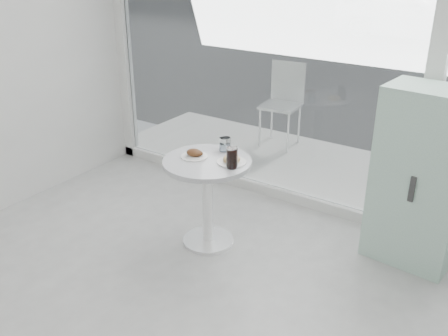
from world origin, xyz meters
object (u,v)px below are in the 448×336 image
Objects in this scene: water_tumbler_b at (226,145)px; cola_glass at (232,158)px; patio_chair at (284,99)px; car_white at (410,13)px; plate_donut at (232,160)px; plate_fritter at (195,154)px; mint_cabinet at (420,178)px; water_tumbler_a at (223,145)px; main_table at (207,185)px.

cola_glass is (0.23, -0.26, 0.03)m from water_tumbler_b.
car_white is (-0.93, 8.90, 0.05)m from patio_chair.
patio_chair is at bearing 104.90° from water_tumbler_b.
plate_fritter is at bearing -166.42° from plate_donut.
mint_cabinet reaches higher than patio_chair.
mint_cabinet is 8.47× the size of cola_glass.
cola_glass reaches higher than plate_fritter.
water_tumbler_b is (1.49, -11.00, 0.15)m from car_white.
water_tumbler_a is (1.47, -11.02, 0.15)m from car_white.
plate_donut is 1.40× the size of cola_glass.
water_tumbler_a is at bearing -156.05° from mint_cabinet.
mint_cabinet is 2.59m from patio_chair.
mint_cabinet is 1.46m from plate_donut.
mint_cabinet is 1.77m from plate_fritter.
patio_chair is at bearing 104.34° from water_tumbler_a.
plate_fritter is 0.94× the size of plate_donut.
water_tumbler_a is at bearing -147.82° from water_tumbler_b.
car_white reaches higher than water_tumbler_a.
water_tumbler_a reaches higher than plate_donut.
water_tumbler_b is at bearing -80.79° from patio_chair.
main_table is at bearing -89.48° from water_tumbler_a.
car_white is at bearing 110.96° from mint_cabinet.
cola_glass is at bearing -164.04° from car_white.
plate_fritter is at bearing -165.87° from car_white.
plate_fritter is at bearing -149.72° from mint_cabinet.
water_tumbler_a is 0.02m from water_tumbler_b.
water_tumbler_b reaches higher than plate_fritter.
cola_glass is at bearing -44.97° from water_tumbler_a.
car_white is at bearing 97.70° from water_tumbler_b.
plate_fritter is (0.42, -2.36, 0.17)m from patio_chair.
water_tumbler_a is (0.12, 0.25, 0.02)m from plate_fritter.
main_table is 3.49× the size of plate_fritter.
patio_chair is at bearing 103.00° from main_table.
water_tumbler_b is at bearing 133.83° from plate_donut.
plate_donut is at bearing -41.35° from water_tumbler_a.
water_tumbler_b is (-0.18, 0.18, 0.03)m from plate_donut.
mint_cabinet reaches higher than water_tumbler_b.
car_white is at bearing 98.67° from cola_glass.
main_table is 1.67m from mint_cabinet.
car_white is 17.93× the size of plate_fritter.
main_table is 0.39m from cola_glass.
water_tumbler_b is at bearing 131.48° from cola_glass.
car_white is 23.47× the size of cola_glass.
mint_cabinet is 12.30× the size of water_tumbler_a.
water_tumbler_a is at bearing 138.65° from plate_donut.
water_tumbler_b reaches higher than plate_donut.
car_white is at bearing 98.46° from plate_donut.
car_white reaches higher than main_table.
water_tumbler_b is (0.13, 0.26, 0.03)m from plate_fritter.
water_tumbler_a reaches higher than plate_fritter.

